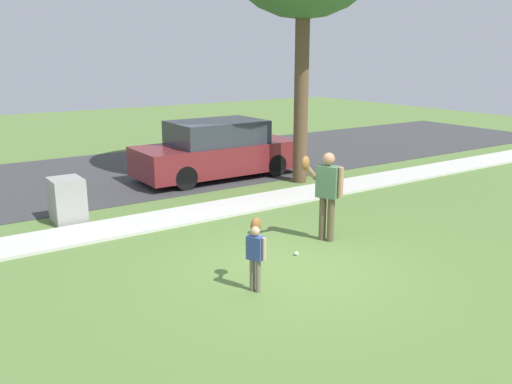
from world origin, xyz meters
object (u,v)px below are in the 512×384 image
person_adult (326,188)px  baseball (296,254)px  utility_cabinet (67,200)px  person_child (256,246)px  parked_suv_maroon (217,151)px

person_adult → baseball: (-0.93, -0.32, -1.02)m
utility_cabinet → person_child: bearing=-74.2°
person_child → baseball: person_child is taller
utility_cabinet → baseball: bearing=-56.9°
person_child → utility_cabinet: bearing=80.5°
person_adult → baseball: 1.41m
person_adult → utility_cabinet: bearing=-72.1°
baseball → parked_suv_maroon: (1.93, 6.16, 0.75)m
person_child → utility_cabinet: size_ratio=1.13×
utility_cabinet → parked_suv_maroon: (4.74, 1.85, 0.32)m
baseball → parked_suv_maroon: parked_suv_maroon is taller
person_child → parked_suv_maroon: size_ratio=0.23×
parked_suv_maroon → baseball: bearing=-107.4°
baseball → utility_cabinet: bearing=123.1°
person_adult → utility_cabinet: (-3.74, 3.99, -0.58)m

